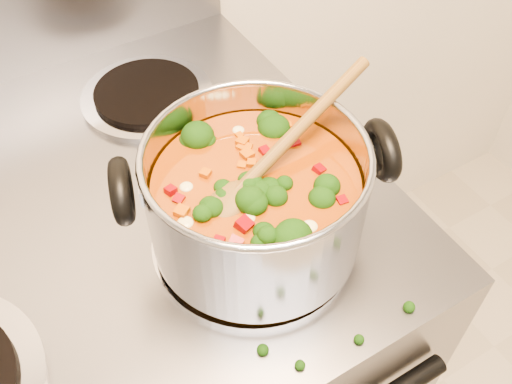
# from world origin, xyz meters

# --- Properties ---
(electric_range) EXTENTS (0.79, 0.72, 1.08)m
(electric_range) POSITION_xyz_m (0.01, 1.16, 0.47)
(electric_range) COLOR gray
(electric_range) RESTS_ON ground
(stockpot) EXTENTS (0.31, 0.24, 0.15)m
(stockpot) POSITION_xyz_m (0.20, 1.00, 1.00)
(stockpot) COLOR #AAABB3
(stockpot) RESTS_ON electric_range
(wooden_spoon) EXTENTS (0.25, 0.09, 0.09)m
(wooden_spoon) POSITION_xyz_m (0.22, 1.01, 1.04)
(wooden_spoon) COLOR brown
(wooden_spoon) RESTS_ON stockpot
(cooktop_crumbs) EXTENTS (0.34, 0.26, 0.01)m
(cooktop_crumbs) POSITION_xyz_m (0.21, 1.03, 0.92)
(cooktop_crumbs) COLOR black
(cooktop_crumbs) RESTS_ON electric_range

